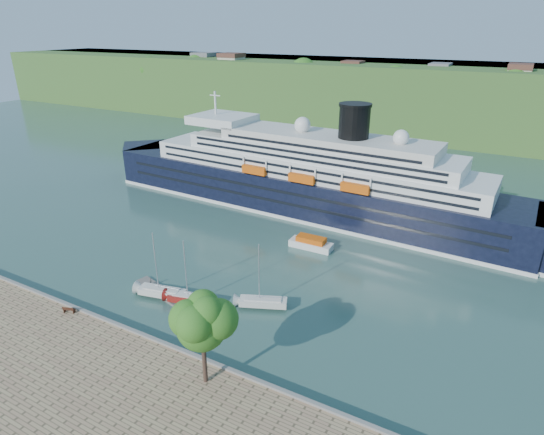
% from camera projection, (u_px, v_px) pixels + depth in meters
% --- Properties ---
extents(ground, '(400.00, 400.00, 0.00)m').
position_uv_depth(ground, '(135.00, 337.00, 58.16)').
color(ground, '#31584F').
rests_on(ground, ground).
extents(far_hillside, '(400.00, 50.00, 24.00)m').
position_uv_depth(far_hillside, '(410.00, 97.00, 170.53)').
color(far_hillside, '#3F6327').
rests_on(far_hillside, ground).
extents(quay_coping, '(220.00, 0.50, 0.30)m').
position_uv_depth(quay_coping, '(133.00, 330.00, 57.55)').
color(quay_coping, slate).
rests_on(quay_coping, promenade).
extents(cruise_ship, '(105.02, 19.27, 23.47)m').
position_uv_depth(cruise_ship, '(302.00, 156.00, 94.51)').
color(cruise_ship, black).
rests_on(cruise_ship, ground).
extents(park_bench, '(1.77, 1.20, 1.05)m').
position_uv_depth(park_bench, '(69.00, 309.00, 61.25)').
color(park_bench, '#4A2315').
rests_on(park_bench, promenade).
extents(promenade_tree, '(7.19, 7.19, 11.91)m').
position_uv_depth(promenade_tree, '(203.00, 336.00, 47.31)').
color(promenade_tree, '#275D18').
rests_on(promenade_tree, promenade).
extents(floating_pontoon, '(15.84, 5.96, 0.35)m').
position_uv_depth(floating_pontoon, '(171.00, 298.00, 66.08)').
color(floating_pontoon, slate).
rests_on(floating_pontoon, ground).
extents(sailboat_white_near, '(8.00, 3.74, 9.97)m').
position_uv_depth(sailboat_white_near, '(160.00, 268.00, 64.56)').
color(sailboat_white_near, silver).
rests_on(sailboat_white_near, ground).
extents(sailboat_red, '(7.69, 3.74, 9.58)m').
position_uv_depth(sailboat_red, '(189.00, 275.00, 63.06)').
color(sailboat_red, maroon).
rests_on(sailboat_red, ground).
extents(sailboat_white_far, '(7.59, 4.76, 9.53)m').
position_uv_depth(sailboat_white_far, '(263.00, 279.00, 62.31)').
color(sailboat_white_far, silver).
rests_on(sailboat_white_far, ground).
extents(tender_launch, '(7.85, 2.76, 2.16)m').
position_uv_depth(tender_launch, '(311.00, 242.00, 81.00)').
color(tender_launch, '#D8540C').
rests_on(tender_launch, ground).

